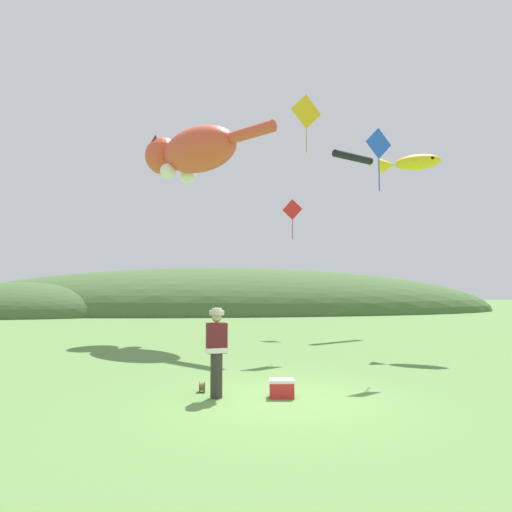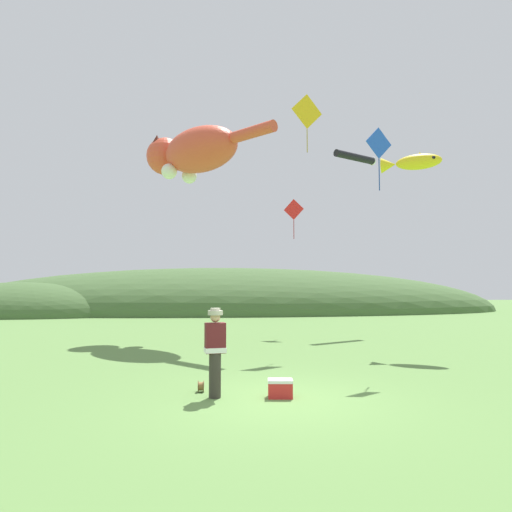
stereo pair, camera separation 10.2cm
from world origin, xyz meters
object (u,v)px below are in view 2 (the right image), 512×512
(kite_fish_windsock, at_px, (412,162))
(kite_tube_streamer, at_px, (355,157))
(picnic_cooler, at_px, (280,388))
(kite_diamond_gold, at_px, (307,112))
(kite_spool, at_px, (201,386))
(festival_attendant, at_px, (215,349))
(kite_giant_cat, at_px, (192,153))
(kite_diamond_red, at_px, (294,210))
(kite_diamond_blue, at_px, (379,144))

(kite_fish_windsock, distance_m, kite_tube_streamer, 6.56)
(picnic_cooler, bearing_deg, kite_diamond_gold, 73.63)
(kite_spool, height_order, kite_diamond_gold, kite_diamond_gold)
(festival_attendant, bearing_deg, kite_fish_windsock, 41.38)
(kite_fish_windsock, bearing_deg, kite_giant_cat, 154.53)
(festival_attendant, height_order, kite_diamond_red, kite_diamond_red)
(festival_attendant, relative_size, kite_fish_windsock, 0.85)
(kite_spool, xyz_separation_m, kite_diamond_blue, (4.86, 2.38, 6.08))
(kite_tube_streamer, height_order, kite_diamond_red, kite_tube_streamer)
(kite_giant_cat, relative_size, kite_fish_windsock, 2.71)
(kite_tube_streamer, relative_size, kite_diamond_red, 1.31)
(kite_spool, distance_m, picnic_cooler, 1.71)
(picnic_cooler, height_order, kite_diamond_blue, kite_diamond_blue)
(kite_giant_cat, relative_size, kite_diamond_red, 3.00)
(picnic_cooler, bearing_deg, kite_fish_windsock, 47.74)
(kite_giant_cat, xyz_separation_m, kite_diamond_red, (4.67, 1.67, -2.12))
(kite_tube_streamer, bearing_deg, kite_spool, -121.47)
(kite_spool, bearing_deg, kite_tube_streamer, 58.53)
(festival_attendant, height_order, kite_giant_cat, kite_giant_cat)
(kite_diamond_gold, bearing_deg, kite_tube_streamer, 55.88)
(picnic_cooler, distance_m, kite_diamond_blue, 7.49)
(kite_fish_windsock, bearing_deg, kite_diamond_blue, -126.86)
(picnic_cooler, xyz_separation_m, kite_giant_cat, (-2.23, 10.12, 7.72))
(kite_giant_cat, bearing_deg, kite_diamond_red, 19.63)
(kite_spool, xyz_separation_m, kite_diamond_gold, (3.73, 6.66, 8.63))
(festival_attendant, distance_m, kite_fish_windsock, 10.97)
(kite_spool, distance_m, kite_fish_windsock, 11.33)
(kite_tube_streamer, bearing_deg, kite_giant_cat, -162.84)
(kite_tube_streamer, bearing_deg, kite_diamond_red, -166.47)
(kite_diamond_gold, bearing_deg, kite_fish_windsock, -15.49)
(kite_spool, distance_m, kite_tube_streamer, 16.36)
(festival_attendant, xyz_separation_m, kite_diamond_red, (3.74, 11.67, 4.83))
(kite_spool, distance_m, kite_diamond_gold, 11.53)
(kite_giant_cat, height_order, kite_diamond_gold, kite_diamond_gold)
(festival_attendant, bearing_deg, kite_diamond_red, 72.24)
(kite_giant_cat, relative_size, kite_diamond_blue, 3.15)
(kite_diamond_red, bearing_deg, kite_diamond_gold, -93.73)
(kite_fish_windsock, distance_m, kite_diamond_blue, 4.14)
(kite_fish_windsock, bearing_deg, picnic_cooler, -132.26)
(picnic_cooler, bearing_deg, festival_attendant, 174.77)
(kite_giant_cat, bearing_deg, kite_diamond_gold, -32.61)
(kite_diamond_red, bearing_deg, kite_tube_streamer, 13.53)
(kite_tube_streamer, xyz_separation_m, kite_diamond_blue, (-2.44, -9.55, -2.42))
(kite_spool, height_order, picnic_cooler, picnic_cooler)
(festival_attendant, height_order, kite_diamond_gold, kite_diamond_gold)
(picnic_cooler, distance_m, kite_tube_streamer, 16.18)
(kite_fish_windsock, xyz_separation_m, kite_diamond_blue, (-2.47, -3.29, -0.44))
(kite_tube_streamer, bearing_deg, festival_attendant, -119.37)
(kite_giant_cat, xyz_separation_m, kite_diamond_gold, (4.38, -2.80, 0.85))
(picnic_cooler, bearing_deg, kite_tube_streamer, 65.57)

